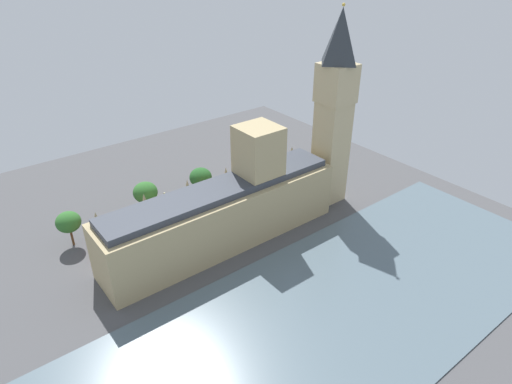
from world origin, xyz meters
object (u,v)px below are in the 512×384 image
at_px(street_lamp_slot_11, 144,204).
at_px(double_decker_bus_corner, 213,198).
at_px(plane_tree_kerbside, 145,192).
at_px(clock_tower, 334,108).
at_px(car_blue_midblock, 246,190).
at_px(plane_tree_near_tower, 201,177).
at_px(street_lamp_slot_10, 165,198).
at_px(plane_tree_opposite_hall, 68,222).
at_px(pedestrian_under_trees, 282,194).
at_px(double_decker_bus_far_end, 115,237).
at_px(pedestrian_by_river_gate, 267,199).
at_px(pedestrian_leading, 174,239).
at_px(parliament_building, 229,209).
at_px(car_black_trailing, 173,224).

bearing_deg(street_lamp_slot_11, double_decker_bus_corner, -106.61).
bearing_deg(plane_tree_kerbside, clock_tower, -116.26).
xyz_separation_m(car_blue_midblock, plane_tree_near_tower, (5.96, 11.71, 5.54)).
distance_m(plane_tree_near_tower, street_lamp_slot_10, 12.02).
bearing_deg(plane_tree_opposite_hall, clock_tower, -108.50).
bearing_deg(pedestrian_under_trees, plane_tree_opposite_hall, -46.09).
bearing_deg(double_decker_bus_corner, clock_tower, 63.01).
bearing_deg(double_decker_bus_far_end, plane_tree_kerbside, -56.81).
bearing_deg(pedestrian_by_river_gate, pedestrian_leading, 83.23).
relative_size(double_decker_bus_corner, plane_tree_near_tower, 1.16).
distance_m(car_blue_midblock, double_decker_bus_corner, 12.16).
relative_size(double_decker_bus_far_end, street_lamp_slot_11, 1.53).
xyz_separation_m(clock_tower, pedestrian_leading, (8.09, 45.30, -26.40)).
distance_m(double_decker_bus_far_end, pedestrian_by_river_gate, 43.31).
bearing_deg(car_blue_midblock, parliament_building, -45.55).
distance_m(car_blue_midblock, plane_tree_kerbside, 30.02).
xyz_separation_m(car_blue_midblock, double_decker_bus_far_end, (-1.54, 40.96, 1.75)).
relative_size(pedestrian_leading, plane_tree_opposite_hall, 0.18).
height_order(clock_tower, plane_tree_near_tower, clock_tower).
xyz_separation_m(double_decker_bus_corner, double_decker_bus_far_end, (-1.08, 28.93, 0.00)).
bearing_deg(street_lamp_slot_10, plane_tree_near_tower, -88.11).
xyz_separation_m(car_black_trailing, pedestrian_under_trees, (-5.30, -32.68, -0.18)).
height_order(clock_tower, pedestrian_by_river_gate, clock_tower).
relative_size(parliament_building, plane_tree_opposite_hall, 6.64).
bearing_deg(clock_tower, plane_tree_kerbside, 63.74).
bearing_deg(clock_tower, pedestrian_by_river_gate, 58.53).
relative_size(car_blue_midblock, plane_tree_opposite_hall, 0.47).
bearing_deg(pedestrian_by_river_gate, car_blue_midblock, 5.61).
relative_size(pedestrian_leading, street_lamp_slot_10, 0.28).
distance_m(parliament_building, pedestrian_by_river_gate, 22.54).
bearing_deg(clock_tower, car_black_trailing, 71.72).
height_order(car_blue_midblock, car_black_trailing, same).
bearing_deg(plane_tree_near_tower, clock_tower, -128.48).
relative_size(pedestrian_under_trees, street_lamp_slot_10, 0.27).
xyz_separation_m(clock_tower, pedestrian_under_trees, (8.68, 9.62, -26.43)).
bearing_deg(pedestrian_under_trees, plane_tree_near_tower, -69.25).
relative_size(car_blue_midblock, street_lamp_slot_11, 0.63).
height_order(clock_tower, pedestrian_leading, clock_tower).
distance_m(car_blue_midblock, plane_tree_near_tower, 14.26).
relative_size(car_blue_midblock, pedestrian_leading, 2.63).
xyz_separation_m(pedestrian_under_trees, pedestrian_by_river_gate, (0.32, 5.09, -0.03)).
height_order(pedestrian_leading, pedestrian_by_river_gate, pedestrian_leading).
relative_size(pedestrian_leading, pedestrian_by_river_gate, 1.10).
relative_size(parliament_building, clock_tower, 1.16).
bearing_deg(pedestrian_by_river_gate, street_lamp_slot_10, 54.20).
height_order(plane_tree_near_tower, street_lamp_slot_11, plane_tree_near_tower).
bearing_deg(street_lamp_slot_10, pedestrian_leading, 159.63).
distance_m(clock_tower, plane_tree_near_tower, 41.67).
height_order(double_decker_bus_corner, plane_tree_opposite_hall, plane_tree_opposite_hall).
bearing_deg(clock_tower, street_lamp_slot_11, 65.27).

